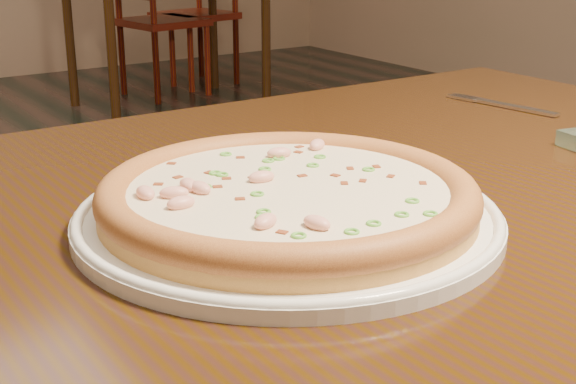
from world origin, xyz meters
TOP-DOWN VIEW (x-y plane):
  - hero_table at (0.08, -0.37)m, footprint 1.20×0.80m
  - plate at (-0.04, -0.42)m, footprint 0.36×0.36m
  - pizza at (-0.04, -0.42)m, footprint 0.32×0.32m
  - fork at (0.46, -0.21)m, footprint 0.04×0.18m
  - chair_c at (1.59, 3.38)m, footprint 0.48×0.48m
  - chair_d at (2.02, 3.59)m, footprint 0.49×0.49m

SIDE VIEW (x-z plane):
  - chair_c at x=1.59m, z-range -0.04..0.91m
  - chair_d at x=2.02m, z-range -0.04..0.91m
  - hero_table at x=0.08m, z-range 0.28..1.03m
  - fork at x=0.46m, z-range 0.75..0.75m
  - plate at x=-0.04m, z-range 0.75..0.77m
  - pizza at x=-0.04m, z-range 0.76..0.79m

